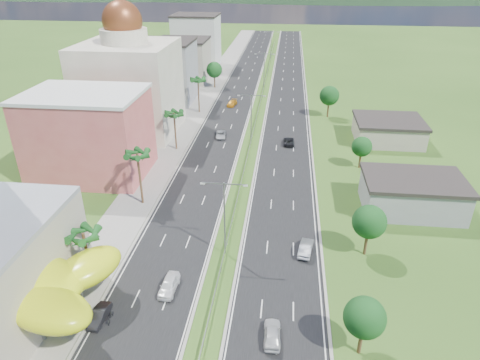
% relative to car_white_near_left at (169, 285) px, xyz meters
% --- Properties ---
extents(ground, '(500.00, 500.00, 0.00)m').
position_rel_car_white_near_left_xyz_m(ground, '(5.74, -1.93, -0.83)').
color(ground, '#2D5119').
rests_on(ground, ground).
extents(road_left, '(11.00, 260.00, 0.04)m').
position_rel_car_white_near_left_xyz_m(road_left, '(-1.76, 88.07, -0.81)').
color(road_left, black).
rests_on(road_left, ground).
extents(road_right, '(11.00, 260.00, 0.04)m').
position_rel_car_white_near_left_xyz_m(road_right, '(13.24, 88.07, -0.81)').
color(road_right, black).
rests_on(road_right, ground).
extents(sidewalk_left, '(7.00, 260.00, 0.12)m').
position_rel_car_white_near_left_xyz_m(sidewalk_left, '(-11.26, 88.07, -0.77)').
color(sidewalk_left, gray).
rests_on(sidewalk_left, ground).
extents(median_guardrail, '(0.10, 216.06, 0.76)m').
position_rel_car_white_near_left_xyz_m(median_guardrail, '(5.74, 70.06, -0.21)').
color(median_guardrail, gray).
rests_on(median_guardrail, ground).
extents(streetlight_median_b, '(6.04, 0.25, 11.00)m').
position_rel_car_white_near_left_xyz_m(streetlight_median_b, '(5.74, 8.07, 5.92)').
color(streetlight_median_b, gray).
rests_on(streetlight_median_b, ground).
extents(streetlight_median_c, '(6.04, 0.25, 11.00)m').
position_rel_car_white_near_left_xyz_m(streetlight_median_c, '(5.74, 48.07, 5.92)').
color(streetlight_median_c, gray).
rests_on(streetlight_median_c, ground).
extents(streetlight_median_d, '(6.04, 0.25, 11.00)m').
position_rel_car_white_near_left_xyz_m(streetlight_median_d, '(5.74, 93.07, 5.92)').
color(streetlight_median_d, gray).
rests_on(streetlight_median_d, ground).
extents(streetlight_median_e, '(6.04, 0.25, 11.00)m').
position_rel_car_white_near_left_xyz_m(streetlight_median_e, '(5.74, 138.07, 5.92)').
color(streetlight_median_e, gray).
rests_on(streetlight_median_e, ground).
extents(lime_canopy, '(18.00, 15.00, 7.40)m').
position_rel_car_white_near_left_xyz_m(lime_canopy, '(-14.26, -5.93, 4.16)').
color(lime_canopy, '#CDDD15').
rests_on(lime_canopy, ground).
extents(pink_shophouse, '(20.00, 15.00, 15.00)m').
position_rel_car_white_near_left_xyz_m(pink_shophouse, '(-22.26, 30.07, 6.67)').
color(pink_shophouse, '#C55251').
rests_on(pink_shophouse, ground).
extents(domed_building, '(20.00, 20.00, 28.70)m').
position_rel_car_white_near_left_xyz_m(domed_building, '(-22.26, 53.07, 10.53)').
color(domed_building, beige).
rests_on(domed_building, ground).
extents(midrise_grey, '(16.00, 15.00, 16.00)m').
position_rel_car_white_near_left_xyz_m(midrise_grey, '(-21.26, 78.07, 7.17)').
color(midrise_grey, gray).
rests_on(midrise_grey, ground).
extents(midrise_beige, '(16.00, 15.00, 13.00)m').
position_rel_car_white_near_left_xyz_m(midrise_beige, '(-21.26, 100.07, 5.67)').
color(midrise_beige, '#A89C8A').
rests_on(midrise_beige, ground).
extents(midrise_white, '(16.00, 15.00, 18.00)m').
position_rel_car_white_near_left_xyz_m(midrise_white, '(-21.26, 123.07, 8.17)').
color(midrise_white, silver).
rests_on(midrise_white, ground).
extents(shed_near, '(15.00, 10.00, 5.00)m').
position_rel_car_white_near_left_xyz_m(shed_near, '(33.74, 23.07, 1.67)').
color(shed_near, gray).
rests_on(shed_near, ground).
extents(shed_far, '(14.00, 12.00, 4.40)m').
position_rel_car_white_near_left_xyz_m(shed_far, '(35.74, 53.07, 1.37)').
color(shed_far, '#A89C8A').
rests_on(shed_far, ground).
extents(palm_tree_b, '(3.60, 3.60, 8.10)m').
position_rel_car_white_near_left_xyz_m(palm_tree_b, '(-9.76, 0.07, 6.24)').
color(palm_tree_b, '#47301C').
rests_on(palm_tree_b, ground).
extents(palm_tree_c, '(3.60, 3.60, 9.60)m').
position_rel_car_white_near_left_xyz_m(palm_tree_c, '(-9.76, 20.07, 7.67)').
color(palm_tree_c, '#47301C').
rests_on(palm_tree_c, ground).
extents(palm_tree_d, '(3.60, 3.60, 8.60)m').
position_rel_car_white_near_left_xyz_m(palm_tree_d, '(-9.76, 43.07, 6.72)').
color(palm_tree_d, '#47301C').
rests_on(palm_tree_d, ground).
extents(palm_tree_e, '(3.60, 3.60, 9.40)m').
position_rel_car_white_near_left_xyz_m(palm_tree_e, '(-9.76, 68.07, 7.48)').
color(palm_tree_e, '#47301C').
rests_on(palm_tree_e, ground).
extents(leafy_tree_lfar, '(4.90, 4.90, 8.05)m').
position_rel_car_white_near_left_xyz_m(leafy_tree_lfar, '(-9.76, 93.07, 4.75)').
color(leafy_tree_lfar, '#47301C').
rests_on(leafy_tree_lfar, ground).
extents(leafy_tree_ra, '(4.20, 4.20, 6.90)m').
position_rel_car_white_near_left_xyz_m(leafy_tree_ra, '(21.74, -6.93, 3.95)').
color(leafy_tree_ra, '#47301C').
rests_on(leafy_tree_ra, ground).
extents(leafy_tree_rb, '(4.55, 4.55, 7.47)m').
position_rel_car_white_near_left_xyz_m(leafy_tree_rb, '(24.74, 10.07, 4.35)').
color(leafy_tree_rb, '#47301C').
rests_on(leafy_tree_rb, ground).
extents(leafy_tree_rc, '(3.85, 3.85, 6.33)m').
position_rel_car_white_near_left_xyz_m(leafy_tree_rc, '(27.74, 38.07, 3.55)').
color(leafy_tree_rc, '#47301C').
rests_on(leafy_tree_rc, ground).
extents(leafy_tree_rd, '(4.90, 4.90, 8.05)m').
position_rel_car_white_near_left_xyz_m(leafy_tree_rd, '(23.74, 68.07, 4.75)').
color(leafy_tree_rd, '#47301C').
rests_on(leafy_tree_rd, ground).
extents(mountain_ridge, '(860.00, 140.00, 90.00)m').
position_rel_car_white_near_left_xyz_m(mountain_ridge, '(65.74, 448.07, -0.83)').
color(mountain_ridge, black).
rests_on(mountain_ridge, ground).
extents(car_white_near_left, '(2.04, 4.69, 1.57)m').
position_rel_car_white_near_left_xyz_m(car_white_near_left, '(0.00, 0.00, 0.00)').
color(car_white_near_left, white).
rests_on(car_white_near_left, road_left).
extents(car_dark_left, '(1.50, 4.08, 1.33)m').
position_rel_car_white_near_left_xyz_m(car_dark_left, '(-6.44, -5.67, -0.12)').
color(car_dark_left, black).
rests_on(car_dark_left, road_left).
extents(car_silver_mid_left, '(2.60, 4.80, 1.28)m').
position_rel_car_white_near_left_xyz_m(car_silver_mid_left, '(-1.37, 50.76, -0.15)').
color(car_silver_mid_left, '#9DA1A5').
rests_on(car_silver_mid_left, road_left).
extents(car_yellow_far_left, '(2.73, 5.04, 1.39)m').
position_rel_car_white_near_left_xyz_m(car_yellow_far_left, '(-1.88, 74.78, -0.09)').
color(car_yellow_far_left, '#C58417').
rests_on(car_yellow_far_left, road_left).
extents(car_white_near_right, '(1.96, 4.51, 1.51)m').
position_rel_car_white_near_left_xyz_m(car_white_near_right, '(12.81, -6.21, -0.03)').
color(car_white_near_right, silver).
rests_on(car_white_near_right, road_right).
extents(car_silver_right, '(2.35, 4.84, 1.53)m').
position_rel_car_white_near_left_xyz_m(car_silver_right, '(16.71, 9.44, -0.02)').
color(car_silver_right, '#93969A').
rests_on(car_silver_right, road_right).
extents(car_dark_far_right, '(2.27, 4.77, 1.31)m').
position_rel_car_white_near_left_xyz_m(car_dark_far_right, '(13.99, 48.43, -0.13)').
color(car_dark_far_right, black).
rests_on(car_dark_far_right, road_right).
extents(motorcycle, '(0.82, 2.03, 1.27)m').
position_rel_car_white_near_left_xyz_m(motorcycle, '(-5.22, -5.53, -0.15)').
color(motorcycle, black).
rests_on(motorcycle, road_left).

